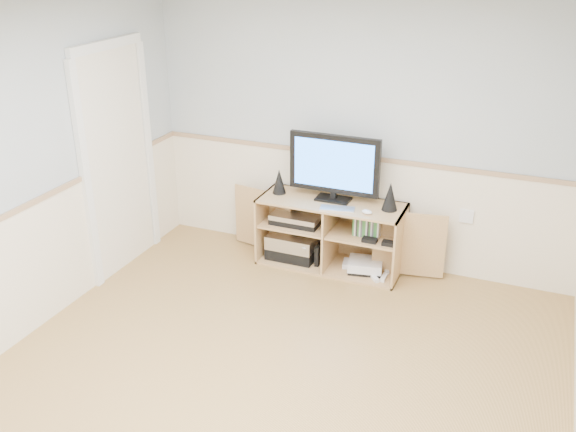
% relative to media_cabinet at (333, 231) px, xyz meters
% --- Properties ---
extents(room, '(4.04, 4.54, 2.54)m').
position_rel_media_cabinet_xyz_m(room, '(0.12, -1.90, 0.88)').
color(room, tan).
rests_on(room, ground).
extents(media_cabinet, '(2.09, 0.50, 0.65)m').
position_rel_media_cabinet_xyz_m(media_cabinet, '(0.00, 0.00, 0.00)').
color(media_cabinet, tan).
rests_on(media_cabinet, floor).
extents(monitor, '(0.84, 0.18, 0.62)m').
position_rel_media_cabinet_xyz_m(monitor, '(0.00, -0.01, 0.65)').
color(monitor, black).
rests_on(monitor, media_cabinet).
extents(speaker_left, '(0.13, 0.13, 0.24)m').
position_rel_media_cabinet_xyz_m(speaker_left, '(-0.53, -0.04, 0.44)').
color(speaker_left, black).
rests_on(speaker_left, media_cabinet).
extents(speaker_right, '(0.14, 0.14, 0.26)m').
position_rel_media_cabinet_xyz_m(speaker_right, '(0.53, -0.04, 0.45)').
color(speaker_right, black).
rests_on(speaker_right, media_cabinet).
extents(keyboard, '(0.32, 0.18, 0.01)m').
position_rel_media_cabinet_xyz_m(keyboard, '(0.10, -0.20, 0.32)').
color(keyboard, white).
rests_on(keyboard, media_cabinet).
extents(mouse, '(0.11, 0.09, 0.04)m').
position_rel_media_cabinet_xyz_m(mouse, '(0.37, -0.20, 0.34)').
color(mouse, white).
rests_on(mouse, media_cabinet).
extents(av_components, '(0.53, 0.34, 0.47)m').
position_rel_media_cabinet_xyz_m(av_components, '(-0.36, -0.06, -0.11)').
color(av_components, black).
rests_on(av_components, media_cabinet).
extents(game_consoles, '(0.46, 0.32, 0.11)m').
position_rel_media_cabinet_xyz_m(game_consoles, '(0.34, -0.07, -0.26)').
color(game_consoles, white).
rests_on(game_consoles, media_cabinet).
extents(game_cases, '(0.24, 0.14, 0.19)m').
position_rel_media_cabinet_xyz_m(game_cases, '(0.35, -0.08, 0.15)').
color(game_cases, '#3F8C3F').
rests_on(game_cases, media_cabinet).
extents(wall_outlet, '(0.12, 0.03, 0.12)m').
position_rel_media_cabinet_xyz_m(wall_outlet, '(1.17, 0.20, 0.27)').
color(wall_outlet, white).
rests_on(wall_outlet, wall_back).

